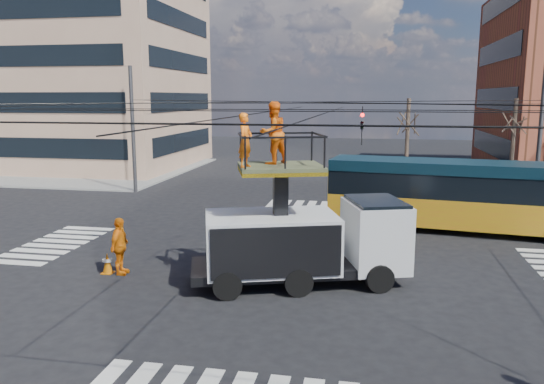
{
  "coord_description": "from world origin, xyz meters",
  "views": [
    {
      "loc": [
        2.94,
        -19.46,
        6.1
      ],
      "look_at": [
        -0.97,
        1.18,
        2.31
      ],
      "focal_mm": 35.0,
      "sensor_mm": 36.0,
      "label": 1
    }
  ],
  "objects_px": {
    "city_bus": "(465,194)",
    "flagger": "(403,231)",
    "worker_ground": "(120,246)",
    "traffic_cone": "(107,263)",
    "utility_truck": "(304,225)"
  },
  "relations": [
    {
      "from": "city_bus",
      "to": "traffic_cone",
      "type": "distance_m",
      "value": 15.79
    },
    {
      "from": "worker_ground",
      "to": "city_bus",
      "type": "bearing_deg",
      "value": -58.06
    },
    {
      "from": "utility_truck",
      "to": "traffic_cone",
      "type": "height_order",
      "value": "utility_truck"
    },
    {
      "from": "flagger",
      "to": "worker_ground",
      "type": "bearing_deg",
      "value": -66.08
    },
    {
      "from": "worker_ground",
      "to": "flagger",
      "type": "height_order",
      "value": "worker_ground"
    },
    {
      "from": "city_bus",
      "to": "utility_truck",
      "type": "bearing_deg",
      "value": -119.63
    },
    {
      "from": "city_bus",
      "to": "worker_ground",
      "type": "relative_size",
      "value": 6.22
    },
    {
      "from": "flagger",
      "to": "city_bus",
      "type": "bearing_deg",
      "value": 139.88
    },
    {
      "from": "city_bus",
      "to": "traffic_cone",
      "type": "relative_size",
      "value": 17.05
    },
    {
      "from": "utility_truck",
      "to": "city_bus",
      "type": "distance_m",
      "value": 10.38
    },
    {
      "from": "utility_truck",
      "to": "traffic_cone",
      "type": "bearing_deg",
      "value": 164.58
    },
    {
      "from": "city_bus",
      "to": "flagger",
      "type": "height_order",
      "value": "city_bus"
    },
    {
      "from": "worker_ground",
      "to": "flagger",
      "type": "distance_m",
      "value": 10.9
    },
    {
      "from": "city_bus",
      "to": "flagger",
      "type": "relative_size",
      "value": 7.68
    },
    {
      "from": "utility_truck",
      "to": "flagger",
      "type": "relative_size",
      "value": 4.53
    }
  ]
}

